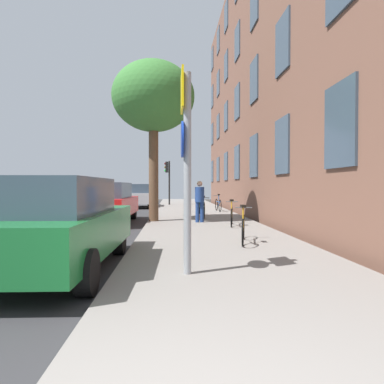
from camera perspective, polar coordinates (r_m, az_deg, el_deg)
ground_plane at (r=16.28m, az=-11.83°, el=-4.25°), size 41.80×41.80×0.00m
road_asphalt at (r=16.71m, az=-18.99°, el=-4.13°), size 7.00×38.00×0.01m
sidewalk at (r=16.15m, az=0.59°, el=-4.05°), size 4.20×38.00×0.12m
building_facade at (r=16.88m, az=10.10°, el=19.73°), size 0.56×27.00×13.79m
sign_post at (r=5.11m, az=-1.09°, el=6.45°), size 0.16×0.60×3.14m
traffic_light at (r=24.31m, az=-4.23°, el=3.03°), size 0.43×0.24×3.23m
tree_near at (r=13.40m, az=-6.72°, el=15.93°), size 3.22×3.22×6.24m
bicycle_0 at (r=8.08m, az=8.89°, el=-6.15°), size 0.55×1.68×0.92m
bicycle_1 at (r=11.48m, az=6.91°, el=-4.04°), size 0.50×1.65×0.92m
bicycle_2 at (r=13.33m, az=2.03°, el=-3.20°), size 0.44×1.78×0.98m
bicycle_3 at (r=15.41m, az=1.33°, el=-2.76°), size 0.42×1.59×0.91m
bicycle_4 at (r=17.98m, az=4.58°, el=-2.17°), size 0.42×1.63×0.95m
pedestrian_0 at (r=12.41m, az=1.33°, el=-1.16°), size 0.49×0.49×1.57m
car_0 at (r=6.11m, az=-22.74°, el=-5.10°), size 2.03×4.30×1.62m
car_1 at (r=13.58m, az=-14.14°, el=-1.73°), size 1.84×4.50×1.62m
car_2 at (r=22.84m, az=-9.22°, el=-0.62°), size 1.84×4.03×1.62m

